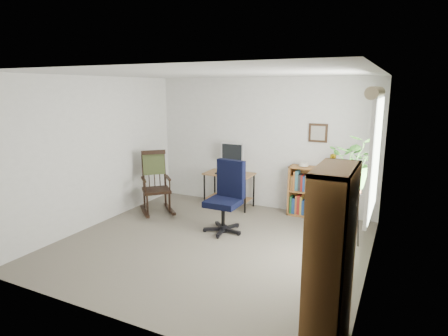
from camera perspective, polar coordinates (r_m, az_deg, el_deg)
The scene contains 18 objects.
floor at distance 5.53m, azimuth -1.85°, elevation -11.51°, with size 4.20×4.00×0.00m, color slate.
ceiling at distance 5.06m, azimuth -2.04°, elevation 14.22°, with size 4.20×4.00×0.00m, color silver.
wall_back at distance 6.97m, azimuth 5.79°, elevation 3.70°, with size 4.20×0.00×2.40m, color silver.
wall_front at distance 3.57m, azimuth -17.17°, elevation -4.93°, with size 4.20×0.00×2.40m, color silver.
wall_left at distance 6.41m, azimuth -18.81°, elevation 2.37°, with size 0.00×4.00×2.40m, color silver.
wall_right at distance 4.59m, azimuth 21.90°, elevation -1.53°, with size 0.00×4.00×2.40m, color silver.
window at distance 4.85m, azimuth 21.90°, elevation 1.58°, with size 0.12×1.20×1.50m, color white, non-canonical shape.
desk at distance 7.08m, azimuth 0.78°, elevation -3.35°, with size 0.90×0.50×0.65m, color olive, non-canonical shape.
monitor at distance 7.06m, azimuth 1.28°, elevation 1.66°, with size 0.46×0.16×0.56m, color silver, non-canonical shape.
keyboard at distance 6.89m, azimuth 0.36°, elevation -0.88°, with size 0.40×0.15×0.03m, color black.
office_chair at distance 5.78m, azimuth -0.14°, elevation -4.44°, with size 0.62×0.62×1.13m, color black, non-canonical shape.
rocking_chair at distance 6.79m, azimuth -10.31°, elevation -2.11°, with size 0.59×0.98×1.13m, color black, non-canonical shape.
low_bookshelf at distance 6.67m, azimuth 13.41°, elevation -3.62°, with size 0.84×0.28×0.88m, color #9C6533, non-canonical shape.
tall_bookshelf at distance 3.27m, azimuth 15.90°, elevation -13.86°, with size 0.30×0.71×1.62m, color #9C6533, non-canonical shape.
plant_stand at distance 5.57m, azimuth 18.85°, elevation -6.83°, with size 0.26×0.26×0.94m, color black, non-canonical shape.
spider_plant at distance 5.32m, azimuth 19.69°, elevation 4.78°, with size 1.69×1.88×1.46m, color #356B25.
potted_plant_small at distance 6.52m, azimuth 16.04°, elevation 0.35°, with size 0.13×0.24×0.11m, color #356B25.
framed_picture at distance 6.62m, azimuth 14.13°, elevation 5.19°, with size 0.32×0.04×0.32m, color black, non-canonical shape.
Camera 1 is at (2.37, -4.47, 2.22)m, focal length 30.00 mm.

